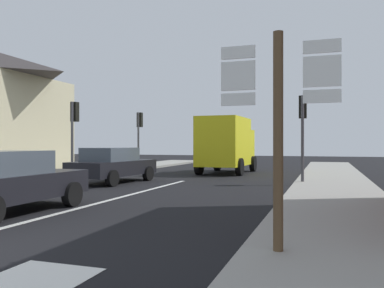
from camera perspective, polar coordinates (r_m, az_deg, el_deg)
ground_plane at (r=15.72m, az=-3.74°, el=-5.93°), size 80.00×80.00×0.00m
sidewalk_right at (r=12.58m, az=19.80°, el=-7.11°), size 2.91×44.00×0.14m
sidewalk_left at (r=17.46m, az=-25.68°, el=-5.11°), size 2.91×44.00×0.14m
lane_centre_stripe at (r=12.14m, az=-10.96°, el=-7.67°), size 0.16×12.00×0.01m
sedan_near at (r=10.35m, az=-25.23°, el=-4.81°), size 1.97×4.20×1.47m
sedan_far at (r=17.09m, az=-11.21°, el=-2.89°), size 2.28×4.35×1.47m
delivery_truck at (r=22.27m, az=4.93°, el=0.08°), size 2.61×5.06×3.05m
route_sign_post at (r=5.73m, az=12.19°, el=2.80°), size 1.66×0.14×3.20m
traffic_light_far_left at (r=25.04m, az=-7.50°, el=2.35°), size 0.30×0.49×3.57m
traffic_light_near_right at (r=16.59m, az=15.49°, el=3.48°), size 0.30×0.49×3.55m
traffic_light_near_left at (r=19.17m, az=-16.44°, el=3.02°), size 0.30×0.49×3.55m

